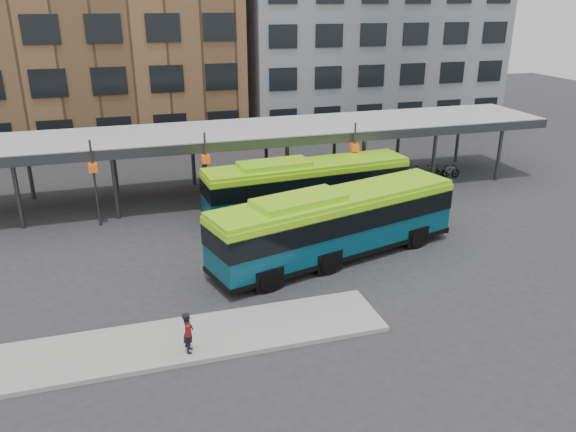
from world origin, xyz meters
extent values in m
plane|color=#28282B|center=(0.00, 0.00, 0.00)|extent=(120.00, 120.00, 0.00)
cube|color=gray|center=(-5.50, -3.00, 0.09)|extent=(14.00, 3.00, 0.18)
cube|color=#999B9E|center=(0.00, 13.00, 4.00)|extent=(40.00, 6.00, 0.35)
cube|color=#383A3D|center=(0.00, 10.00, 3.85)|extent=(40.00, 0.15, 0.55)
cylinder|color=#383A3D|center=(-13.00, 10.50, 1.90)|extent=(0.24, 0.24, 3.80)
cylinder|color=#383A3D|center=(-13.00, 15.50, 1.90)|extent=(0.24, 0.24, 3.80)
cylinder|color=#383A3D|center=(-8.00, 10.50, 1.90)|extent=(0.24, 0.24, 3.80)
cylinder|color=#383A3D|center=(-8.00, 15.50, 1.90)|extent=(0.24, 0.24, 3.80)
cylinder|color=#383A3D|center=(-3.00, 10.50, 1.90)|extent=(0.24, 0.24, 3.80)
cylinder|color=#383A3D|center=(-3.00, 15.50, 1.90)|extent=(0.24, 0.24, 3.80)
cylinder|color=#383A3D|center=(2.00, 10.50, 1.90)|extent=(0.24, 0.24, 3.80)
cylinder|color=#383A3D|center=(2.00, 15.50, 1.90)|extent=(0.24, 0.24, 3.80)
cylinder|color=#383A3D|center=(7.00, 10.50, 1.90)|extent=(0.24, 0.24, 3.80)
cylinder|color=#383A3D|center=(7.00, 15.50, 1.90)|extent=(0.24, 0.24, 3.80)
cylinder|color=#383A3D|center=(12.00, 10.50, 1.90)|extent=(0.24, 0.24, 3.80)
cylinder|color=#383A3D|center=(12.00, 15.50, 1.90)|extent=(0.24, 0.24, 3.80)
cylinder|color=#383A3D|center=(17.00, 10.50, 1.90)|extent=(0.24, 0.24, 3.80)
cylinder|color=#383A3D|center=(17.00, 15.50, 1.90)|extent=(0.24, 0.24, 3.80)
cylinder|color=#383A3D|center=(-9.00, 9.70, 2.40)|extent=(0.12, 0.12, 4.80)
cube|color=#C94B0B|center=(-9.00, 9.70, 3.30)|extent=(0.45, 0.45, 0.45)
cylinder|color=#383A3D|center=(-3.00, 9.70, 2.40)|extent=(0.12, 0.12, 4.80)
cube|color=#C94B0B|center=(-3.00, 9.70, 3.30)|extent=(0.45, 0.45, 0.45)
cylinder|color=#383A3D|center=(6.00, 9.70, 2.40)|extent=(0.12, 0.12, 4.80)
cube|color=#C94B0B|center=(6.00, 9.70, 3.30)|extent=(0.45, 0.45, 0.45)
cube|color=brown|center=(-10.00, 32.00, 11.00)|extent=(26.00, 14.00, 22.00)
cube|color=slate|center=(16.00, 32.00, 10.00)|extent=(24.00, 14.00, 20.00)
cube|color=#073E51|center=(1.90, 2.16, 1.67)|extent=(12.78, 5.82, 2.61)
cube|color=black|center=(1.90, 2.16, 2.19)|extent=(12.84, 5.89, 0.99)
cube|color=#91DA16|center=(1.90, 2.16, 3.08)|extent=(12.75, 5.72, 0.21)
cube|color=#91DA16|center=(-0.11, 1.61, 3.29)|extent=(4.52, 2.91, 0.37)
cube|color=black|center=(1.90, 2.16, 0.49)|extent=(12.85, 5.89, 0.25)
cylinder|color=black|center=(6.27, 2.03, 0.52)|extent=(1.09, 0.58, 1.04)
cylinder|color=black|center=(5.60, 4.49, 0.52)|extent=(1.09, 0.58, 1.04)
cylinder|color=black|center=(1.03, 0.60, 0.52)|extent=(1.09, 0.58, 1.04)
cylinder|color=black|center=(0.36, 3.06, 0.52)|extent=(1.09, 0.58, 1.04)
cylinder|color=black|center=(-1.99, -0.23, 0.52)|extent=(1.09, 0.58, 1.04)
cylinder|color=black|center=(-2.66, 2.23, 0.52)|extent=(1.09, 0.58, 1.04)
cube|color=#073E51|center=(2.52, 8.26, 1.58)|extent=(12.01, 3.43, 2.47)
cube|color=black|center=(2.52, 8.26, 2.07)|extent=(12.07, 3.49, 0.94)
cube|color=#91DA16|center=(2.52, 8.26, 2.91)|extent=(12.01, 3.33, 0.20)
cube|color=#91DA16|center=(0.55, 8.10, 3.11)|extent=(4.08, 2.10, 0.35)
cube|color=black|center=(2.52, 8.26, 0.46)|extent=(12.08, 3.50, 0.24)
cylinder|color=black|center=(6.56, 7.38, 0.49)|extent=(1.01, 0.38, 0.99)
cylinder|color=black|center=(6.36, 9.79, 0.49)|extent=(1.01, 0.38, 0.99)
cylinder|color=black|center=(1.44, 6.96, 0.49)|extent=(1.01, 0.38, 0.99)
cylinder|color=black|center=(1.24, 9.37, 0.49)|extent=(1.01, 0.38, 0.99)
cylinder|color=black|center=(-1.51, 6.72, 0.49)|extent=(1.01, 0.38, 0.99)
cylinder|color=black|center=(-1.71, 9.12, 0.49)|extent=(1.01, 0.38, 0.99)
imported|color=black|center=(-5.88, -3.88, 0.95)|extent=(0.45, 0.61, 1.54)
cube|color=maroon|center=(-5.91, -4.05, 1.16)|extent=(0.21, 0.31, 0.41)
imported|color=slate|center=(10.96, 12.09, 0.47)|extent=(1.85, 0.89, 0.93)
imported|color=slate|center=(11.52, 12.35, 0.49)|extent=(1.65, 0.58, 0.97)
imported|color=slate|center=(12.18, 12.09, 0.43)|extent=(1.72, 0.94, 0.86)
imported|color=slate|center=(12.93, 12.25, 0.46)|extent=(1.59, 0.66, 0.93)
imported|color=slate|center=(13.36, 11.75, 0.45)|extent=(1.81, 1.06, 0.90)
imported|color=slate|center=(14.11, 11.71, 0.49)|extent=(1.67, 0.63, 0.98)
camera|label=1|loc=(-7.37, -20.70, 11.67)|focal=35.00mm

